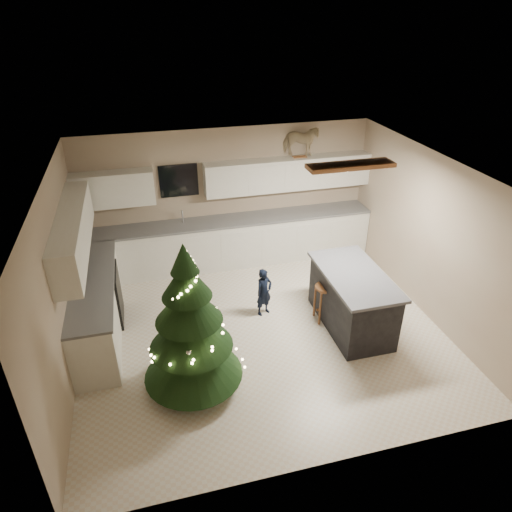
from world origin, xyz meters
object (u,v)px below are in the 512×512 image
object	(u,v)px
island	(352,300)
toddler	(264,292)
christmas_tree	(190,332)
bar_stool	(325,294)
rocking_horse	(300,141)

from	to	relation	value
island	toddler	world-z (taller)	island
christmas_tree	bar_stool	bearing A→B (deg)	22.40
island	rocking_horse	distance (m)	3.13
bar_stool	toddler	xyz separation A→B (m)	(-0.90, 0.40, -0.06)
island	christmas_tree	size ratio (longest dim) A/B	0.79
bar_stool	toddler	world-z (taller)	toddler
christmas_tree	rocking_horse	bearing A→B (deg)	51.72
christmas_tree	rocking_horse	world-z (taller)	rocking_horse
island	toddler	bearing A→B (deg)	152.67
toddler	rocking_horse	distance (m)	2.94
island	rocking_horse	size ratio (longest dim) A/B	2.32
island	rocking_horse	world-z (taller)	rocking_horse
island	bar_stool	bearing A→B (deg)	145.33
christmas_tree	toddler	size ratio (longest dim) A/B	2.61
toddler	bar_stool	bearing A→B (deg)	-47.91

